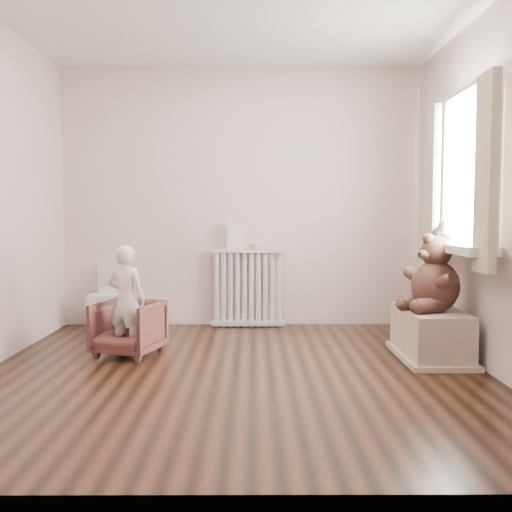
{
  "coord_description": "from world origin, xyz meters",
  "views": [
    {
      "loc": [
        0.13,
        -4.0,
        1.11
      ],
      "look_at": [
        0.15,
        0.45,
        0.8
      ],
      "focal_mm": 40.0,
      "sensor_mm": 36.0,
      "label": 1
    }
  ],
  "objects_px": {
    "radiator": "(248,288)",
    "teddy_bear": "(436,274)",
    "child": "(127,300)",
    "toy_vanity": "(110,300)",
    "armchair": "(128,328)",
    "plush_cat": "(441,230)",
    "toy_bench": "(431,333)"
  },
  "relations": [
    {
      "from": "teddy_bear",
      "to": "radiator",
      "type": "bearing_deg",
      "value": 116.0
    },
    {
      "from": "toy_bench",
      "to": "teddy_bear",
      "type": "bearing_deg",
      "value": -78.0
    },
    {
      "from": "radiator",
      "to": "plush_cat",
      "type": "bearing_deg",
      "value": -33.48
    },
    {
      "from": "radiator",
      "to": "armchair",
      "type": "distance_m",
      "value": 1.52
    },
    {
      "from": "child",
      "to": "radiator",
      "type": "bearing_deg",
      "value": -109.39
    },
    {
      "from": "radiator",
      "to": "plush_cat",
      "type": "distance_m",
      "value": 2.0
    },
    {
      "from": "toy_bench",
      "to": "teddy_bear",
      "type": "xyz_separation_m",
      "value": [
        0.01,
        -0.06,
        0.47
      ]
    },
    {
      "from": "radiator",
      "to": "teddy_bear",
      "type": "height_order",
      "value": "teddy_bear"
    },
    {
      "from": "radiator",
      "to": "teddy_bear",
      "type": "bearing_deg",
      "value": -42.42
    },
    {
      "from": "toy_bench",
      "to": "toy_vanity",
      "type": "bearing_deg",
      "value": 156.19
    },
    {
      "from": "armchair",
      "to": "teddy_bear",
      "type": "relative_size",
      "value": 0.82
    },
    {
      "from": "teddy_bear",
      "to": "toy_bench",
      "type": "bearing_deg",
      "value": 80.42
    },
    {
      "from": "armchair",
      "to": "child",
      "type": "distance_m",
      "value": 0.24
    },
    {
      "from": "child",
      "to": "teddy_bear",
      "type": "bearing_deg",
      "value": -164.32
    },
    {
      "from": "child",
      "to": "teddy_bear",
      "type": "xyz_separation_m",
      "value": [
        2.4,
        -0.1,
        0.22
      ]
    },
    {
      "from": "radiator",
      "to": "child",
      "type": "height_order",
      "value": "child"
    },
    {
      "from": "radiator",
      "to": "armchair",
      "type": "xyz_separation_m",
      "value": [
        -0.94,
        -1.18,
        -0.17
      ]
    },
    {
      "from": "radiator",
      "to": "teddy_bear",
      "type": "relative_size",
      "value": 1.33
    },
    {
      "from": "radiator",
      "to": "plush_cat",
      "type": "height_order",
      "value": "plush_cat"
    },
    {
      "from": "teddy_bear",
      "to": "toy_vanity",
      "type": "bearing_deg",
      "value": 133.77
    },
    {
      "from": "toy_bench",
      "to": "radiator",
      "type": "bearing_deg",
      "value": 138.55
    },
    {
      "from": "child",
      "to": "teddy_bear",
      "type": "relative_size",
      "value": 1.48
    },
    {
      "from": "armchair",
      "to": "teddy_bear",
      "type": "height_order",
      "value": "teddy_bear"
    },
    {
      "from": "plush_cat",
      "to": "toy_vanity",
      "type": "bearing_deg",
      "value": 139.06
    },
    {
      "from": "armchair",
      "to": "toy_bench",
      "type": "xyz_separation_m",
      "value": [
        2.39,
        -0.1,
        -0.02
      ]
    },
    {
      "from": "armchair",
      "to": "teddy_bear",
      "type": "bearing_deg",
      "value": 14.49
    },
    {
      "from": "toy_vanity",
      "to": "child",
      "type": "height_order",
      "value": "child"
    },
    {
      "from": "radiator",
      "to": "toy_vanity",
      "type": "xyz_separation_m",
      "value": [
        -1.38,
        -0.03,
        -0.11
      ]
    },
    {
      "from": "toy_vanity",
      "to": "radiator",
      "type": "bearing_deg",
      "value": 1.25
    },
    {
      "from": "teddy_bear",
      "to": "plush_cat",
      "type": "xyz_separation_m",
      "value": [
        0.13,
        0.28,
        0.33
      ]
    },
    {
      "from": "child",
      "to": "teddy_bear",
      "type": "distance_m",
      "value": 2.41
    },
    {
      "from": "radiator",
      "to": "armchair",
      "type": "height_order",
      "value": "radiator"
    }
  ]
}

